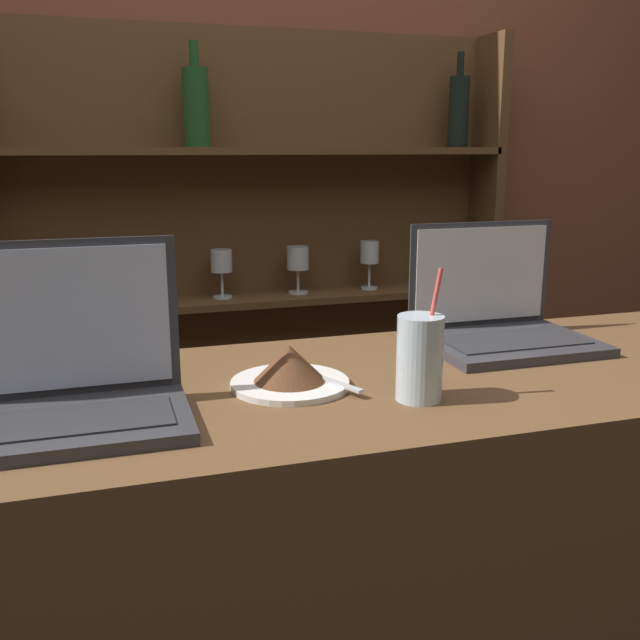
{
  "coord_description": "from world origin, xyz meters",
  "views": [
    {
      "loc": [
        -0.39,
        -0.77,
        1.36
      ],
      "look_at": [
        -0.05,
        0.31,
        1.09
      ],
      "focal_mm": 40.0,
      "sensor_mm": 36.0,
      "label": 1
    }
  ],
  "objects": [
    {
      "name": "cake_plate",
      "position": [
        -0.11,
        0.28,
        1.02
      ],
      "size": [
        0.19,
        0.19,
        0.07
      ],
      "color": "silver",
      "rests_on": "bar_counter"
    },
    {
      "name": "water_glass",
      "position": [
        0.07,
        0.16,
        1.05
      ],
      "size": [
        0.07,
        0.07,
        0.2
      ],
      "color": "silver",
      "rests_on": "bar_counter"
    },
    {
      "name": "back_wall",
      "position": [
        0.0,
        1.35,
        1.35
      ],
      "size": [
        7.0,
        0.06,
        2.7
      ],
      "color": "brown",
      "rests_on": "ground_plane"
    },
    {
      "name": "back_shelf",
      "position": [
        0.06,
        1.27,
        0.88
      ],
      "size": [
        1.48,
        0.18,
        1.69
      ],
      "color": "brown",
      "rests_on": "ground_plane"
    },
    {
      "name": "bar_counter",
      "position": [
        0.0,
        0.28,
        0.49
      ],
      "size": [
        2.06,
        0.56,
        0.99
      ],
      "color": "brown",
      "rests_on": "ground_plane"
    },
    {
      "name": "laptop_near",
      "position": [
        -0.45,
        0.23,
        1.05
      ],
      "size": [
        0.34,
        0.21,
        0.25
      ],
      "color": "#333338",
      "rests_on": "bar_counter"
    },
    {
      "name": "laptop_far",
      "position": [
        0.35,
        0.42,
        1.04
      ],
      "size": [
        0.31,
        0.24,
        0.23
      ],
      "color": "#333338",
      "rests_on": "bar_counter"
    }
  ]
}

